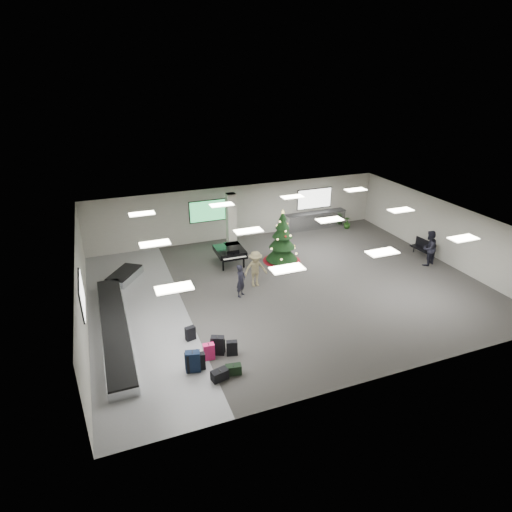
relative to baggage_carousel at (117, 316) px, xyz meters
name	(u,v)px	position (x,y,z in m)	size (l,w,h in m)	color
ground	(288,287)	(7.84, 0.08, -0.21)	(18.00, 18.00, 0.00)	#32302D
room_envelope	(276,238)	(7.46, 0.75, 2.12)	(18.02, 14.02, 3.21)	#A4A195
baggage_carousel	(117,316)	(0.00, 0.00, 0.00)	(2.28, 9.71, 0.43)	silver
service_counter	(315,220)	(12.84, 6.73, 0.33)	(4.05, 0.65, 1.08)	silver
suitcase_0	(199,361)	(2.42, -4.27, 0.11)	(0.43, 0.26, 0.66)	black
suitcase_1	(218,345)	(3.26, -3.67, 0.16)	(0.54, 0.42, 0.76)	black
pink_suitcase	(209,352)	(2.88, -3.85, 0.10)	(0.42, 0.25, 0.65)	#F01F68
suitcase_3	(220,346)	(3.38, -3.58, 0.06)	(0.37, 0.22, 0.55)	black
navy_suitcase	(193,361)	(2.20, -4.28, 0.18)	(0.56, 0.41, 0.80)	black
suitcase_5	(193,361)	(2.20, -4.25, 0.15)	(0.51, 0.31, 0.75)	black
green_duffel	(233,369)	(3.45, -4.93, -0.03)	(0.57, 0.35, 0.38)	black
suitcase_7	(232,348)	(3.73, -3.91, 0.08)	(0.44, 0.30, 0.60)	black
suitcase_8	(190,333)	(2.53, -2.44, 0.07)	(0.42, 0.30, 0.58)	black
black_duffel	(220,375)	(2.92, -5.04, -0.03)	(0.62, 0.43, 0.39)	black
christmas_tree	(282,244)	(8.77, 2.93, 0.78)	(2.03, 2.03, 2.90)	maroon
grand_piano	(230,252)	(6.03, 3.47, 0.53)	(1.46, 1.85, 1.05)	black
bench	(424,247)	(16.37, 0.78, 0.29)	(0.59, 1.43, 0.89)	black
traveler_a	(241,281)	(5.47, 0.10, 0.56)	(0.56, 0.37, 1.55)	black
traveler_b	(255,269)	(6.43, 0.77, 0.68)	(1.15, 0.66, 1.78)	#837751
traveler_bench	(429,248)	(15.71, -0.26, 0.74)	(0.92, 0.72, 1.90)	black
potted_plant_left	(283,231)	(10.28, 6.09, 0.19)	(0.45, 0.36, 0.81)	#173912
potted_plant_right	(347,223)	(14.74, 5.99, 0.18)	(0.44, 0.44, 0.78)	#173912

